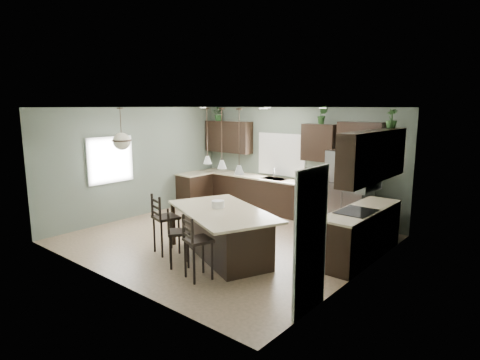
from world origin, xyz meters
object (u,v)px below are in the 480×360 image
(kitchen_island, at_px, (223,234))
(serving_dish, at_px, (218,204))
(bar_stool_right, at_px, (198,247))
(refrigerator, at_px, (349,191))
(plant_back_left, at_px, (219,114))
(bar_stool_center, at_px, (179,238))
(bar_stool_left, at_px, (166,224))

(kitchen_island, xyz_separation_m, serving_dish, (-0.18, 0.08, 0.53))
(serving_dish, height_order, bar_stool_right, bar_stool_right)
(refrigerator, xyz_separation_m, kitchen_island, (-1.08, -3.10, -0.46))
(kitchen_island, distance_m, plant_back_left, 5.11)
(bar_stool_center, bearing_deg, kitchen_island, 106.25)
(bar_stool_left, bearing_deg, bar_stool_right, -2.93)
(refrigerator, xyz_separation_m, bar_stool_left, (-2.08, -3.62, -0.34))
(kitchen_island, height_order, bar_stool_left, bar_stool_left)
(bar_stool_left, xyz_separation_m, plant_back_left, (-2.19, 3.90, 2.01))
(refrigerator, relative_size, plant_back_left, 4.62)
(serving_dish, relative_size, bar_stool_left, 0.20)
(bar_stool_left, relative_size, bar_stool_right, 1.07)
(serving_dish, height_order, plant_back_left, plant_back_left)
(refrigerator, relative_size, serving_dish, 7.71)
(bar_stool_center, bearing_deg, refrigerator, 108.47)
(bar_stool_left, distance_m, bar_stool_right, 1.40)
(refrigerator, relative_size, kitchen_island, 0.78)
(kitchen_island, relative_size, bar_stool_left, 2.02)
(bar_stool_right, height_order, plant_back_left, plant_back_left)
(serving_dish, distance_m, bar_stool_center, 1.01)
(serving_dish, relative_size, bar_stool_center, 0.23)
(bar_stool_center, bearing_deg, bar_stool_right, 24.75)
(kitchen_island, relative_size, bar_stool_right, 2.17)
(bar_stool_right, distance_m, plant_back_left, 5.95)
(bar_stool_right, bearing_deg, refrigerator, 97.28)
(plant_back_left, bearing_deg, bar_stool_left, -60.64)
(serving_dish, xyz_separation_m, bar_stool_right, (0.52, -1.04, -0.44))
(refrigerator, height_order, bar_stool_right, refrigerator)
(bar_stool_center, distance_m, bar_stool_right, 0.68)
(refrigerator, distance_m, serving_dish, 3.27)
(kitchen_island, height_order, serving_dish, serving_dish)
(bar_stool_right, bearing_deg, kitchen_island, 127.12)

